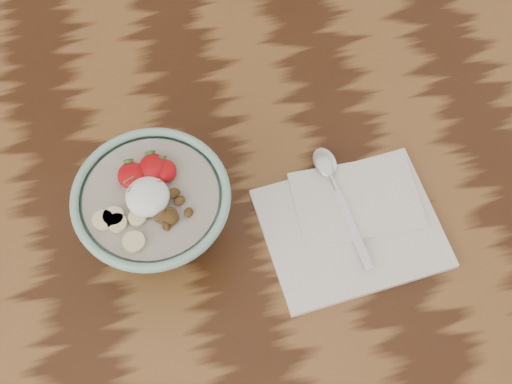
# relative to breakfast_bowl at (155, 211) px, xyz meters

# --- Properties ---
(table) EXTENTS (1.60, 0.90, 0.75)m
(table) POSITION_rel_breakfast_bowl_xyz_m (0.08, 0.04, -0.16)
(table) COLOR #381D0E
(table) RESTS_ON ground
(breakfast_bowl) EXTENTS (0.20, 0.20, 0.13)m
(breakfast_bowl) POSITION_rel_breakfast_bowl_xyz_m (0.00, 0.00, 0.00)
(breakfast_bowl) COLOR #86B4A2
(breakfast_bowl) RESTS_ON table
(napkin) EXTENTS (0.25, 0.20, 0.01)m
(napkin) POSITION_rel_breakfast_bowl_xyz_m (0.26, -0.05, -0.06)
(napkin) COLOR white
(napkin) RESTS_ON table
(spoon) EXTENTS (0.04, 0.20, 0.01)m
(spoon) POSITION_rel_breakfast_bowl_xyz_m (0.25, 0.02, -0.05)
(spoon) COLOR silver
(spoon) RESTS_ON napkin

